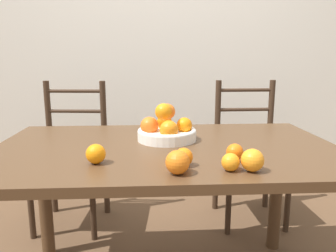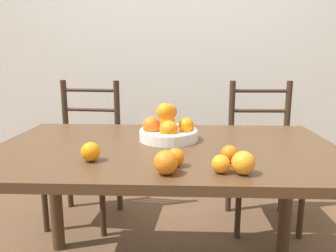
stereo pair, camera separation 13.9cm
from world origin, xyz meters
name	(u,v)px [view 1 (the left image)]	position (x,y,z in m)	size (l,w,h in m)	color
wall_back	(156,32)	(0.00, 1.49, 1.30)	(8.00, 0.06, 2.60)	silver
dining_table	(166,168)	(0.00, 0.00, 0.62)	(1.45, 0.89, 0.72)	#4C331E
fruit_bowl	(166,129)	(0.00, 0.10, 0.78)	(0.26, 0.26, 0.17)	white
orange_loose_0	(252,160)	(0.26, -0.34, 0.76)	(0.08, 0.08, 0.08)	orange
orange_loose_1	(96,154)	(-0.26, -0.22, 0.76)	(0.07, 0.07, 0.07)	orange
orange_loose_2	(178,162)	(0.02, -0.35, 0.76)	(0.08, 0.08, 0.08)	orange
orange_loose_3	(184,157)	(0.04, -0.27, 0.76)	(0.06, 0.06, 0.06)	orange
orange_loose_4	(235,152)	(0.24, -0.22, 0.75)	(0.06, 0.06, 0.06)	orange
orange_loose_5	(231,162)	(0.19, -0.33, 0.75)	(0.06, 0.06, 0.06)	orange
chair_left	(71,156)	(-0.58, 0.75, 0.46)	(0.46, 0.44, 0.94)	#382619
chair_right	(249,153)	(0.60, 0.75, 0.46)	(0.43, 0.41, 0.94)	#382619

